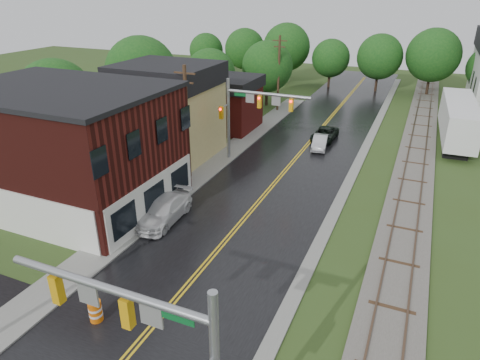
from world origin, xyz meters
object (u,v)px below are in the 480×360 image
Objects in this scene: brick_building at (65,146)px; semi_trailer at (458,119)px; sedan_silver at (320,142)px; construction_barrel at (95,311)px; tree_left_e at (268,68)px; pickup_white at (164,210)px; utility_pole_c at (279,72)px; traffic_signal_near at (150,334)px; suv_dark at (325,134)px; tree_left_a at (57,100)px; tree_left_b at (142,75)px; tree_left_c at (211,76)px; traffic_signal_far at (251,107)px; utility_pole_b at (187,121)px.

semi_trailer is at bearing 44.37° from brick_building.
construction_barrel is (-3.97, -26.97, -0.08)m from sedan_silver.
pickup_white is (4.05, -30.84, -4.06)m from tree_left_e.
utility_pole_c reaches higher than semi_trailer.
traffic_signal_near is 1.66× the size of suv_dark.
utility_pole_c reaches higher than suv_dark.
pickup_white is (-6.15, -17.73, 0.14)m from sedan_silver.
utility_pole_c is 1.04× the size of tree_left_a.
tree_left_b reaches higher than tree_left_e.
tree_left_c is 27.14m from semi_trailer.
traffic_signal_near is 0.85× the size of tree_left_a.
tree_left_b is (-14.38, 4.90, 0.74)m from traffic_signal_far.
tree_left_e is (3.64, 30.90, 0.66)m from brick_building.
utility_pole_c reaches higher than brick_building.
tree_left_b is at bearing 125.13° from pickup_white.
traffic_signal_far is 0.82× the size of utility_pole_c.
utility_pole_c is at bearing 47.61° from tree_left_b.
tree_left_a is 17.09m from pickup_white.
utility_pole_b is 0.93× the size of tree_left_b.
traffic_signal_far is 1.95× the size of sedan_silver.
utility_pole_b is at bearing -90.00° from utility_pole_c.
utility_pole_c reaches higher than tree_left_a.
tree_left_b is 19.88m from sedan_silver.
tree_left_c is (6.00, 18.00, -0.60)m from tree_left_a.
semi_trailer is (27.06, 0.24, -2.13)m from tree_left_c.
tree_left_e is 31.37m from pickup_white.
suv_dark is (7.99, 13.32, -4.10)m from utility_pole_b.
utility_pole_b reaches higher than suv_dark.
tree_left_c is 1.47× the size of pickup_white.
traffic_signal_near is at bearing -104.32° from semi_trailer.
traffic_signal_near is 16.02m from pickup_white.
tree_left_e is at bearing 94.90° from utility_pole_b.
suv_dark is (15.04, -4.58, -3.90)m from tree_left_c.
utility_pole_b is 19.24m from tree_left_c.
sedan_silver reaches higher than construction_barrel.
utility_pole_b is 14.87m from tree_left_b.
tree_left_e is at bearing 135.77° from suv_dark.
utility_pole_c reaches higher than traffic_signal_near.
semi_trailer is at bearing 51.67° from pickup_white.
utility_pole_c is 1.10× the size of tree_left_e.
traffic_signal_near is at bearing -74.48° from traffic_signal_far.
traffic_signal_near is at bearing -83.79° from suv_dark.
traffic_signal_far is (9.01, 12.00, 0.82)m from brick_building.
traffic_signal_near reaches higher than construction_barrel.
utility_pole_b is 1.00× the size of utility_pole_c.
tree_left_b is at bearing -116.56° from tree_left_c.
pickup_white is at bearing -52.23° from tree_left_b.
utility_pole_c is at bearing 103.74° from traffic_signal_near.
tree_left_c is at bearing -179.50° from semi_trailer.
utility_pole_c is (-3.33, 17.00, -0.25)m from traffic_signal_far.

